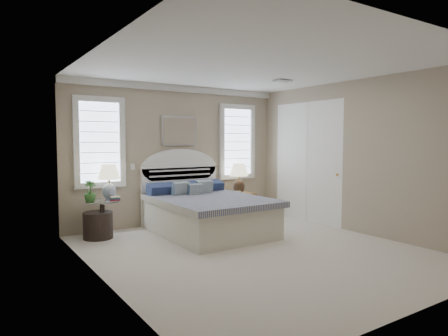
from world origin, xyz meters
TOP-DOWN VIEW (x-y plane):
  - floor at (0.00, 0.00)m, footprint 4.50×5.00m
  - ceiling at (0.00, 0.00)m, footprint 4.50×5.00m
  - wall_back at (0.00, 2.50)m, footprint 4.50×0.02m
  - wall_left at (-2.25, 0.00)m, footprint 0.02×5.00m
  - wall_right at (2.25, 0.00)m, footprint 0.02×5.00m
  - crown_molding at (0.00, 2.46)m, footprint 4.50×0.08m
  - hvac_vent at (1.20, 0.80)m, footprint 0.30×0.20m
  - switch_plate at (-0.95, 2.48)m, footprint 0.08×0.01m
  - window_left at (-1.55, 2.48)m, footprint 0.90×0.06m
  - window_right at (1.40, 2.48)m, footprint 0.90×0.06m
  - painting at (0.00, 2.46)m, footprint 0.74×0.04m
  - closet_door at (2.23, 1.20)m, footprint 0.02×1.80m
  - bed at (0.00, 1.46)m, footprint 1.72×2.28m
  - side_table_left at (-1.65, 2.05)m, footprint 0.56×0.56m
  - nightstand_right at (1.30, 2.15)m, footprint 0.50×0.40m
  - floor_pot at (-1.72, 2.06)m, footprint 0.55×0.55m
  - lamp_left at (-1.50, 2.13)m, footprint 0.48×0.48m
  - lamp_right at (1.22, 2.15)m, footprint 0.40×0.40m
  - potted_plant at (-1.87, 1.96)m, footprint 0.24×0.24m
  - books_left at (-1.47, 1.95)m, footprint 0.19×0.15m
  - books_right at (1.11, 2.05)m, footprint 0.18×0.14m

SIDE VIEW (x-z plane):
  - floor at x=0.00m, z-range -0.01..0.01m
  - floor_pot at x=-1.72m, z-range 0.00..0.44m
  - bed at x=0.00m, z-range -0.35..1.12m
  - nightstand_right at x=1.30m, z-range 0.12..0.65m
  - side_table_left at x=-1.65m, z-range 0.07..0.70m
  - books_right at x=1.11m, z-range 0.53..0.59m
  - books_left at x=-1.47m, z-range 0.63..0.70m
  - potted_plant at x=-1.87m, z-range 0.63..0.99m
  - lamp_right at x=1.22m, z-range 0.60..1.23m
  - lamp_left at x=-1.50m, z-range 0.70..1.30m
  - switch_plate at x=-0.95m, z-range 1.09..1.21m
  - closet_door at x=2.23m, z-range 0.00..2.40m
  - wall_back at x=0.00m, z-range 0.00..2.70m
  - wall_left at x=-2.25m, z-range 0.00..2.70m
  - wall_right at x=2.25m, z-range 0.00..2.70m
  - window_left at x=-1.55m, z-range 0.80..2.40m
  - window_right at x=1.40m, z-range 0.80..2.40m
  - painting at x=0.00m, z-range 1.53..2.11m
  - crown_molding at x=0.00m, z-range 2.58..2.70m
  - hvac_vent at x=1.20m, z-range 2.67..2.69m
  - ceiling at x=0.00m, z-range 2.70..2.71m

